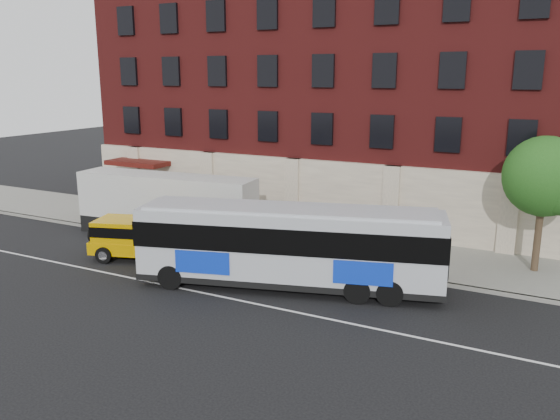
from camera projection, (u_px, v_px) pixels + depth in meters
The scene contains 10 objects.
ground at pixel (171, 292), 23.86m from camera, with size 120.00×120.00×0.00m, color black.
sidewalk at pixel (271, 237), 31.62m from camera, with size 60.00×6.00×0.15m, color gray.
kerb at pixel (244, 252), 29.03m from camera, with size 60.00×0.25×0.15m, color gray.
lane_line at pixel (178, 288), 24.29m from camera, with size 60.00×0.12×0.01m, color silver.
building at pixel (328, 96), 36.72m from camera, with size 30.00×12.10×15.00m.
sign_pole at pixel (118, 208), 32.61m from camera, with size 0.30×0.20×2.50m.
street_tree at pixel (545, 180), 25.00m from camera, with size 3.60×3.60×6.20m.
city_bus at pixel (289, 244), 23.93m from camera, with size 13.19×6.18×3.54m.
yellow_suv at pixel (138, 236), 27.94m from camera, with size 5.35×3.40×1.99m.
shipping_container at pixel (166, 206), 31.79m from camera, with size 10.68×3.14×3.51m.
Camera 1 is at (14.35, -17.80, 8.93)m, focal length 36.20 mm.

